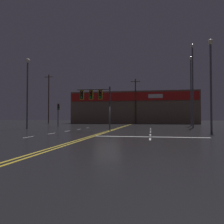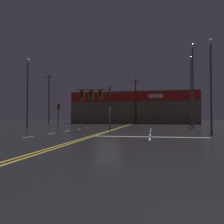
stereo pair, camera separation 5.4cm
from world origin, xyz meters
name	(u,v)px [view 1 (the left image)]	position (x,y,z in m)	size (l,w,h in m)	color
ground_plane	(108,132)	(0.00, 0.00, 0.00)	(200.00, 200.00, 0.00)	black
road_markings	(113,132)	(0.70, -0.92, 0.00)	(12.46, 60.00, 0.01)	gold
traffic_signal_median	(95,97)	(-1.44, 0.56, 3.49)	(3.53, 0.36, 4.53)	#38383D
traffic_signal_corner_northwest	(58,110)	(-9.63, 9.96, 2.60)	(0.42, 0.36, 3.54)	#38383D
streetlight_near_right	(211,72)	(10.14, 1.85, 5.92)	(0.56, 0.56, 9.25)	#59595E
streetlight_median_approach	(193,76)	(9.93, 10.27, 7.20)	(0.56, 0.56, 11.60)	#59595E
streetlight_far_left	(27,83)	(-10.84, 3.48, 5.65)	(0.56, 0.56, 8.75)	#59595E
streetlight_far_right	(191,83)	(10.87, 17.11, 7.26)	(0.56, 0.56, 11.71)	#59595E
building_backdrop	(134,108)	(0.00, 34.12, 3.84)	(30.02, 10.23, 7.65)	#7A6651
utility_pole_row	(133,99)	(0.19, 28.97, 5.77)	(45.69, 0.26, 12.10)	#4C3828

